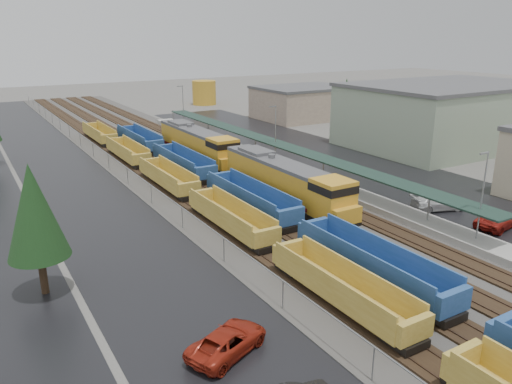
# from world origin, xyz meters

# --- Properties ---
(ballast_strip) EXTENTS (20.00, 160.00, 0.08)m
(ballast_strip) POSITION_xyz_m (0.00, 60.00, 0.04)
(ballast_strip) COLOR #302D2B
(ballast_strip) RESTS_ON ground
(trackbed) EXTENTS (14.60, 160.00, 0.22)m
(trackbed) POSITION_xyz_m (-0.00, 60.00, 0.16)
(trackbed) COLOR black
(trackbed) RESTS_ON ground
(west_parking_lot) EXTENTS (10.00, 160.00, 0.02)m
(west_parking_lot) POSITION_xyz_m (-15.00, 60.00, 0.01)
(west_parking_lot) COLOR black
(west_parking_lot) RESTS_ON ground
(east_commuter_lot) EXTENTS (16.00, 100.00, 0.02)m
(east_commuter_lot) POSITION_xyz_m (19.00, 50.00, 0.01)
(east_commuter_lot) COLOR black
(east_commuter_lot) RESTS_ON ground
(station_platform) EXTENTS (3.00, 80.00, 8.00)m
(station_platform) POSITION_xyz_m (9.50, 50.01, 0.73)
(station_platform) COLOR #9E9B93
(station_platform) RESTS_ON ground
(chainlink_fence) EXTENTS (0.08, 160.04, 2.02)m
(chainlink_fence) POSITION_xyz_m (-9.50, 58.44, 1.61)
(chainlink_fence) COLOR gray
(chainlink_fence) RESTS_ON ground
(industrial_buildings) EXTENTS (32.52, 75.30, 9.50)m
(industrial_buildings) POSITION_xyz_m (37.76, 45.85, 4.25)
(industrial_buildings) COLOR #BBB08F
(industrial_buildings) RESTS_ON ground
(distant_hills) EXTENTS (301.00, 140.00, 25.20)m
(distant_hills) POSITION_xyz_m (44.79, 210.68, 0.00)
(distant_hills) COLOR #52624C
(distant_hills) RESTS_ON ground
(tree_west_near) EXTENTS (3.96, 3.96, 9.00)m
(tree_west_near) POSITION_xyz_m (-22.00, 30.00, 5.82)
(tree_west_near) COLOR #332316
(tree_west_near) RESTS_ON ground
(tree_east) EXTENTS (4.40, 4.40, 10.00)m
(tree_east) POSITION_xyz_m (28.00, 58.00, 6.47)
(tree_east) COLOR #332316
(tree_east) RESTS_ON ground
(locomotive_lead) EXTENTS (3.10, 20.43, 4.62)m
(locomotive_lead) POSITION_xyz_m (2.00, 36.49, 2.46)
(locomotive_lead) COLOR black
(locomotive_lead) RESTS_ON ground
(locomotive_trail) EXTENTS (3.10, 20.43, 4.62)m
(locomotive_trail) POSITION_xyz_m (2.00, 57.49, 2.46)
(locomotive_trail) COLOR black
(locomotive_trail) RESTS_ON ground
(well_string_yellow) EXTENTS (2.54, 102.16, 2.25)m
(well_string_yellow) POSITION_xyz_m (-6.00, 33.43, 1.13)
(well_string_yellow) COLOR #AA862F
(well_string_yellow) RESTS_ON ground
(well_string_blue) EXTENTS (2.79, 97.91, 2.47)m
(well_string_blue) POSITION_xyz_m (-2.00, 28.38, 1.21)
(well_string_blue) COLOR navy
(well_string_blue) RESTS_ON ground
(storage_tank) EXTENTS (5.77, 5.77, 5.77)m
(storage_tank) POSITION_xyz_m (27.61, 109.66, 2.89)
(storage_tank) COLOR gold
(storage_tank) RESTS_ON ground
(parked_car_west_c) EXTENTS (4.10, 5.57, 1.41)m
(parked_car_west_c) POSITION_xyz_m (-14.58, 17.83, 0.70)
(parked_car_west_c) COLOR maroon
(parked_car_west_c) RESTS_ON ground
(parked_car_east_b) EXTENTS (3.20, 5.46, 1.43)m
(parked_car_east_b) POSITION_xyz_m (14.85, 21.69, 0.71)
(parked_car_east_b) COLOR maroon
(parked_car_east_b) RESTS_ON ground
(parked_car_east_c) EXTENTS (3.80, 5.74, 1.55)m
(parked_car_east_c) POSITION_xyz_m (14.07, 27.69, 0.77)
(parked_car_east_c) COLOR silver
(parked_car_east_c) RESTS_ON ground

